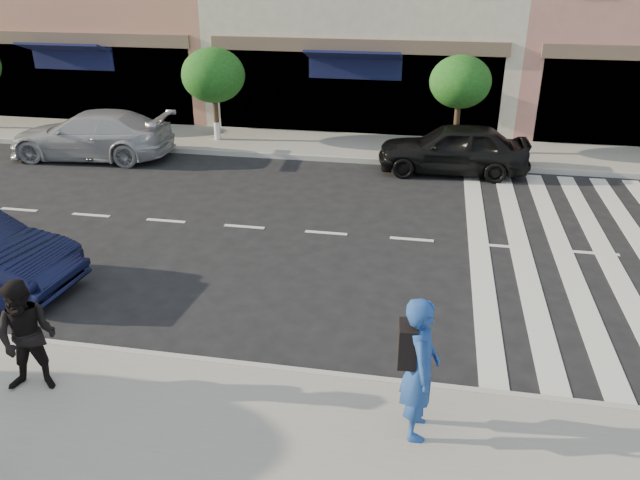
{
  "coord_description": "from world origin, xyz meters",
  "views": [
    {
      "loc": [
        2.3,
        -9.17,
        5.97
      ],
      "look_at": [
        0.49,
        0.59,
        1.4
      ],
      "focal_mm": 35.0,
      "sensor_mm": 36.0,
      "label": 1
    }
  ],
  "objects_px": {
    "walker": "(27,337)",
    "car_far_mid": "(453,148)",
    "car_far_left": "(91,135)",
    "photographer": "(420,368)"
  },
  "relations": [
    {
      "from": "photographer",
      "to": "car_far_left",
      "type": "height_order",
      "value": "photographer"
    },
    {
      "from": "car_far_left",
      "to": "car_far_mid",
      "type": "relative_size",
      "value": 1.18
    },
    {
      "from": "car_far_mid",
      "to": "photographer",
      "type": "bearing_deg",
      "value": -4.57
    },
    {
      "from": "photographer",
      "to": "walker",
      "type": "xyz_separation_m",
      "value": [
        -5.5,
        -0.1,
        -0.13
      ]
    },
    {
      "from": "walker",
      "to": "photographer",
      "type": "bearing_deg",
      "value": -10.7
    },
    {
      "from": "photographer",
      "to": "car_far_mid",
      "type": "distance_m",
      "value": 11.61
    },
    {
      "from": "car_far_left",
      "to": "car_far_mid",
      "type": "height_order",
      "value": "car_far_left"
    },
    {
      "from": "walker",
      "to": "car_far_mid",
      "type": "xyz_separation_m",
      "value": [
        6.05,
        11.7,
        -0.28
      ]
    },
    {
      "from": "walker",
      "to": "car_far_left",
      "type": "distance_m",
      "value": 12.3
    },
    {
      "from": "car_far_left",
      "to": "car_far_mid",
      "type": "bearing_deg",
      "value": 89.67
    }
  ]
}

